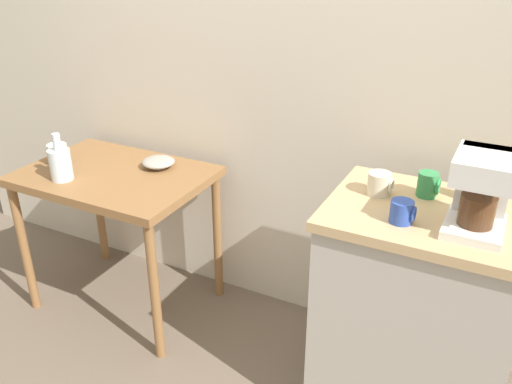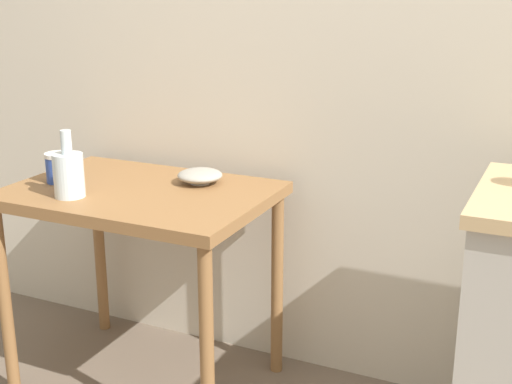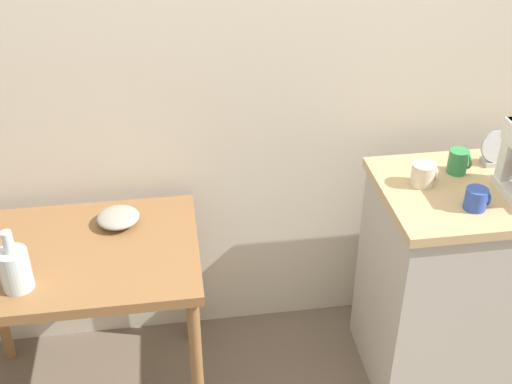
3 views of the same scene
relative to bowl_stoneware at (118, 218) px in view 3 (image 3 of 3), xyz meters
The scene contains 10 objects.
ground_plane 0.95m from the bowl_stoneware, 14.54° to the right, with size 8.00×8.00×0.00m, color #6B5B4C.
back_wall 0.94m from the bowl_stoneware, 22.97° to the left, with size 4.40×0.10×2.80m, color beige.
wooden_table 0.25m from the bowl_stoneware, 136.62° to the right, with size 0.88×0.61×0.74m.
kitchen_counter 1.35m from the bowl_stoneware, ahead, with size 0.70×0.54×0.90m.
bowl_stoneware is the anchor object (origin of this frame).
glass_carafe_vase 0.44m from the bowl_stoneware, 134.76° to the right, with size 0.10×0.10×0.22m.
mug_blue 1.28m from the bowl_stoneware, 14.34° to the right, with size 0.08×0.08×0.08m.
mug_small_cream 1.13m from the bowl_stoneware, ahead, with size 0.09×0.08×0.08m.
mug_tall_green 1.28m from the bowl_stoneware, ahead, with size 0.08×0.07×0.09m.
table_clock 1.44m from the bowl_stoneware, ahead, with size 0.12×0.06×0.13m.
Camera 3 is at (-0.32, -1.88, 2.14)m, focal length 45.49 mm.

